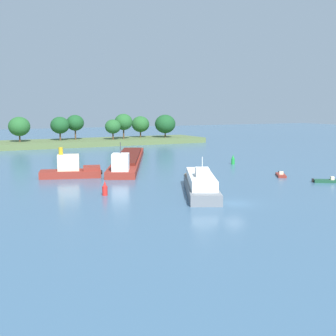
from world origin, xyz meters
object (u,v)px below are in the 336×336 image
object	(u,v)px
tugboat	(72,170)
cargo_barge	(128,159)
white_riverboat	(201,184)
channel_buoy_green	(233,160)
fishing_skiff	(330,181)
channel_buoy_red	(105,189)
small_motorboat	(281,175)

from	to	relation	value
tugboat	cargo_barge	xyz separation A→B (m)	(14.97, 12.50, -0.37)
white_riverboat	channel_buoy_green	bearing A→B (deg)	47.05
fishing_skiff	channel_buoy_red	bearing A→B (deg)	170.15
cargo_barge	white_riverboat	world-z (taller)	cargo_barge
channel_buoy_green	fishing_skiff	bearing A→B (deg)	-89.21
tugboat	cargo_barge	distance (m)	19.51
channel_buoy_red	tugboat	bearing A→B (deg)	89.21
fishing_skiff	tugboat	bearing A→B (deg)	145.69
tugboat	white_riverboat	distance (m)	24.30
fishing_skiff	channel_buoy_green	distance (m)	24.84
white_riverboat	channel_buoy_green	distance (m)	31.65
cargo_barge	channel_buoy_green	world-z (taller)	cargo_barge
small_motorboat	channel_buoy_green	distance (m)	16.78
tugboat	channel_buoy_red	size ratio (longest dim) A/B	5.52
tugboat	white_riverboat	size ratio (longest dim) A/B	0.61
fishing_skiff	channel_buoy_green	size ratio (longest dim) A/B	2.51
fishing_skiff	channel_buoy_green	bearing A→B (deg)	90.79
white_riverboat	small_motorboat	bearing A→B (deg)	18.52
cargo_barge	fishing_skiff	size ratio (longest dim) A/B	8.63
cargo_barge	fishing_skiff	distance (m)	40.07
tugboat	cargo_barge	bearing A→B (deg)	39.87
white_riverboat	channel_buoy_red	xyz separation A→B (m)	(-11.96, 4.22, -0.42)
fishing_skiff	channel_buoy_red	distance (m)	34.38
channel_buoy_red	channel_buoy_green	size ratio (longest dim) A/B	1.00
channel_buoy_green	channel_buoy_red	bearing A→B (deg)	-150.52
tugboat	fishing_skiff	xyz separation A→B (m)	(33.63, -22.95, -1.01)
fishing_skiff	channel_buoy_green	xyz separation A→B (m)	(-0.34, 24.83, 0.57)
tugboat	fishing_skiff	size ratio (longest dim) A/B	2.19
channel_buoy_red	small_motorboat	bearing A→B (deg)	4.20
small_motorboat	white_riverboat	bearing A→B (deg)	-161.48
tugboat	small_motorboat	bearing A→B (deg)	-25.30
small_motorboat	channel_buoy_red	size ratio (longest dim) A/B	2.15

